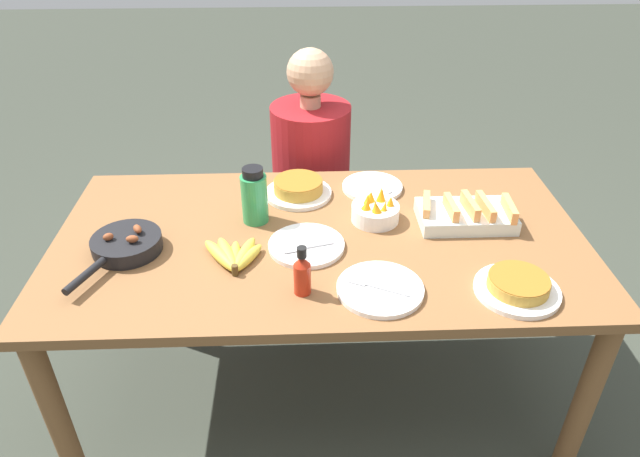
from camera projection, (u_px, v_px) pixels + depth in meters
name	position (u px, v px, depth m)	size (l,w,h in m)	color
ground_plane	(320.00, 388.00, 2.31)	(14.00, 14.00, 0.00)	#383D33
dining_table	(320.00, 258.00, 1.96)	(1.77, 0.93, 0.74)	brown
banana_bunch	(234.00, 256.00, 1.78)	(0.21, 0.20, 0.04)	gold
melon_tray	(466.00, 214.00, 1.96)	(0.32, 0.19, 0.10)	silver
skillet	(126.00, 245.00, 1.82)	(0.23, 0.37, 0.08)	black
frittata_plate_center	(518.00, 286.00, 1.65)	(0.25, 0.25, 0.05)	white
frittata_plate_side	(298.00, 189.00, 2.12)	(0.25, 0.25, 0.06)	white
empty_plate_near_front	(380.00, 289.00, 1.66)	(0.26, 0.26, 0.02)	white
empty_plate_far_left	(306.00, 245.00, 1.85)	(0.25, 0.25, 0.02)	white
empty_plate_far_right	(372.00, 187.00, 2.17)	(0.23, 0.23, 0.02)	white
fruit_bowl_mango	(375.00, 211.00, 1.97)	(0.17, 0.17, 0.11)	white
water_bottle	(254.00, 196.00, 1.94)	(0.09, 0.09, 0.20)	#2D9351
hot_sauce_bottle	(302.00, 273.00, 1.62)	(0.05, 0.05, 0.16)	#B72814
person_figure	(311.00, 198.00, 2.65)	(0.38, 0.38, 1.17)	black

